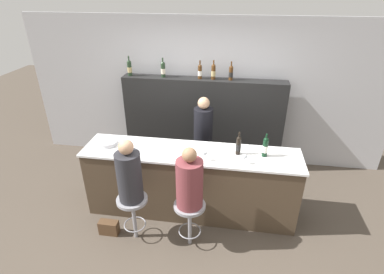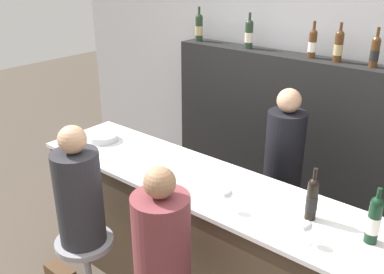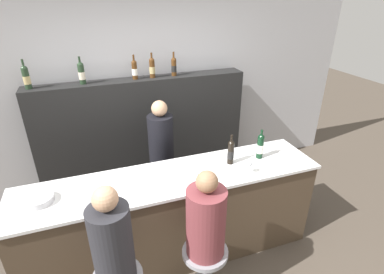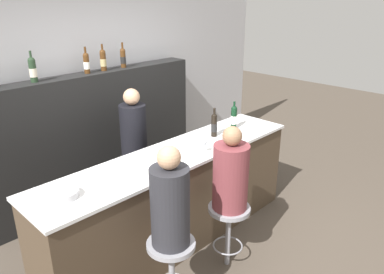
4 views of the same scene
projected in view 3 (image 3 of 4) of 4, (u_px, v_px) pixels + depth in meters
name	position (u px, v px, depth m)	size (l,w,h in m)	color
wall_back	(139.00, 97.00, 4.11)	(6.40, 0.05, 2.60)	#B2B2B7
bar_counter	(174.00, 217.00, 3.10)	(2.97, 0.65, 1.01)	#473828
back_bar_cabinet	(145.00, 136.00, 4.14)	(2.78, 0.28, 1.62)	black
wine_bottle_counter_0	(231.00, 152.00, 3.05)	(0.07, 0.07, 0.32)	black
wine_bottle_counter_1	(260.00, 146.00, 3.15)	(0.07, 0.07, 0.33)	black
wine_bottle_backbar_0	(26.00, 77.00, 3.34)	(0.08, 0.08, 0.33)	#233823
wine_bottle_backbar_1	(81.00, 73.00, 3.52)	(0.08, 0.08, 0.32)	#233823
wine_bottle_backbar_2	(134.00, 69.00, 3.71)	(0.07, 0.07, 0.30)	#4C2D14
wine_bottle_backbar_3	(152.00, 67.00, 3.77)	(0.07, 0.07, 0.31)	#4C2D14
wine_bottle_backbar_4	(174.00, 66.00, 3.86)	(0.07, 0.07, 0.30)	#4C2D14
wine_glass_0	(200.00, 174.00, 2.74)	(0.07, 0.07, 0.14)	silver
wine_glass_1	(249.00, 165.00, 2.89)	(0.07, 0.07, 0.14)	silver
metal_bowl	(39.00, 200.00, 2.52)	(0.24, 0.24, 0.06)	#B7B7BC
tasting_menu	(164.00, 186.00, 2.74)	(0.21, 0.30, 0.00)	white
guest_seated_left	(112.00, 241.00, 2.15)	(0.30, 0.30, 0.83)	#28282D
bar_stool_right	(205.00, 262.00, 2.60)	(0.39, 0.39, 0.64)	gray
guest_seated_right	(206.00, 220.00, 2.39)	(0.32, 0.32, 0.79)	brown
bartender	(162.00, 164.00, 3.68)	(0.30, 0.30, 1.52)	black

